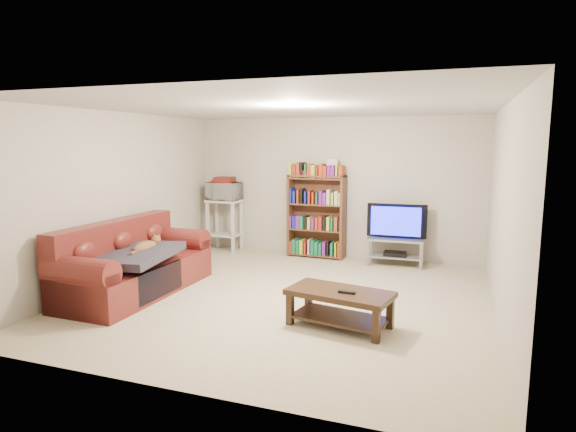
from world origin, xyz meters
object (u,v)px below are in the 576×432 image
at_px(coffee_table, 340,302).
at_px(bookshelf, 316,215).
at_px(tv_stand, 395,247).
at_px(sofa, 132,268).

height_order(coffee_table, bookshelf, bookshelf).
bearing_deg(bookshelf, coffee_table, -67.69).
bearing_deg(tv_stand, sofa, -141.67).
bearing_deg(coffee_table, bookshelf, 121.36).
height_order(coffee_table, tv_stand, tv_stand).
distance_m(sofa, tv_stand, 4.07).
bearing_deg(coffee_table, tv_stand, 96.09).
bearing_deg(sofa, bookshelf, 58.59).
relative_size(coffee_table, tv_stand, 1.32).
bearing_deg(tv_stand, coffee_table, -96.12).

